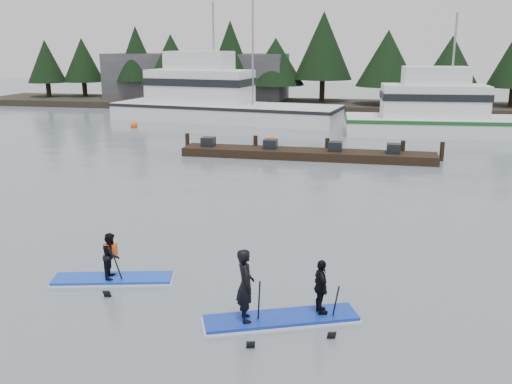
% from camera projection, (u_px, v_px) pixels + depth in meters
% --- Properties ---
extents(ground, '(160.00, 160.00, 0.00)m').
position_uv_depth(ground, '(206.00, 296.00, 13.89)').
color(ground, slate).
rests_on(ground, ground).
extents(far_shore, '(70.00, 8.00, 0.60)m').
position_uv_depth(far_shore, '(333.00, 106.00, 53.61)').
color(far_shore, '#2D281E').
rests_on(far_shore, ground).
extents(treeline, '(60.00, 4.00, 8.00)m').
position_uv_depth(treeline, '(333.00, 109.00, 53.69)').
color(treeline, black).
rests_on(treeline, ground).
extents(waterfront_building, '(18.00, 6.00, 5.00)m').
position_uv_depth(waterfront_building, '(197.00, 79.00, 57.69)').
color(waterfront_building, '#4C4C51').
rests_on(waterfront_building, ground).
extents(fishing_boat_large, '(18.67, 7.66, 10.18)m').
position_uv_depth(fishing_boat_large, '(219.00, 111.00, 45.52)').
color(fishing_boat_large, white).
rests_on(fishing_boat_large, ground).
extents(fishing_boat_medium, '(15.29, 5.37, 8.87)m').
position_uv_depth(fishing_boat_medium, '(453.00, 125.00, 38.34)').
color(fishing_boat_medium, white).
rests_on(fishing_boat_medium, ground).
extents(floating_dock, '(13.54, 1.91, 0.45)m').
position_uv_depth(floating_dock, '(307.00, 154.00, 30.55)').
color(floating_dock, black).
rests_on(floating_dock, ground).
extents(buoy_b, '(0.58, 0.58, 0.58)m').
position_uv_depth(buoy_b, '(272.00, 143.00, 35.19)').
color(buoy_b, '#FF500C').
rests_on(buoy_b, ground).
extents(buoy_c, '(0.49, 0.49, 0.49)m').
position_uv_depth(buoy_c, '(469.00, 136.00, 37.79)').
color(buoy_c, '#FF500C').
rests_on(buoy_c, ground).
extents(buoy_a, '(0.53, 0.53, 0.53)m').
position_uv_depth(buoy_a, '(134.00, 127.00, 41.86)').
color(buoy_a, '#FF500C').
rests_on(buoy_a, ground).
extents(paddleboard_solo, '(3.13, 1.45, 1.80)m').
position_uv_depth(paddleboard_solo, '(112.00, 265.00, 14.68)').
color(paddleboard_solo, blue).
rests_on(paddleboard_solo, ground).
extents(paddleboard_duo, '(3.46, 2.04, 2.21)m').
position_uv_depth(paddleboard_duo, '(279.00, 297.00, 12.49)').
color(paddleboard_duo, '#1230B0').
rests_on(paddleboard_duo, ground).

